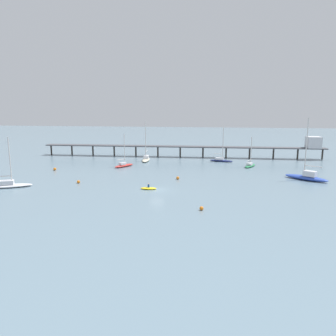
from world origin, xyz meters
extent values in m
plane|color=slate|center=(0.00, 0.00, 0.00)|extent=(400.00, 400.00, 0.00)
cube|color=#4C4C51|center=(0.00, 40.93, 3.32)|extent=(86.73, 5.70, 0.30)
cylinder|color=#38332D|center=(-42.32, 39.78, 1.58)|extent=(0.50, 0.50, 3.17)
cylinder|color=#38332D|center=(-35.27, 39.97, 1.58)|extent=(0.50, 0.50, 3.17)
cylinder|color=#38332D|center=(-28.21, 40.16, 1.58)|extent=(0.50, 0.50, 3.17)
cylinder|color=#38332D|center=(-21.16, 40.35, 1.58)|extent=(0.50, 0.50, 3.17)
cylinder|color=#38332D|center=(-14.11, 40.54, 1.58)|extent=(0.50, 0.50, 3.17)
cylinder|color=#38332D|center=(-7.05, 40.73, 1.58)|extent=(0.50, 0.50, 3.17)
cylinder|color=#38332D|center=(0.00, 40.93, 1.58)|extent=(0.50, 0.50, 3.17)
cylinder|color=#38332D|center=(7.05, 41.12, 1.58)|extent=(0.50, 0.50, 3.17)
cylinder|color=#38332D|center=(14.11, 41.31, 1.58)|extent=(0.50, 0.50, 3.17)
cylinder|color=#38332D|center=(21.16, 41.50, 1.58)|extent=(0.50, 0.50, 3.17)
cylinder|color=#38332D|center=(28.21, 41.69, 1.58)|extent=(0.50, 0.50, 3.17)
cylinder|color=#38332D|center=(35.27, 41.88, 1.58)|extent=(0.50, 0.50, 3.17)
cylinder|color=#38332D|center=(42.32, 42.07, 1.58)|extent=(0.50, 0.50, 3.17)
cube|color=silver|center=(39.48, 42.00, 5.14)|extent=(3.95, 3.95, 3.34)
ellipsoid|color=beige|center=(-9.06, 32.21, 0.34)|extent=(2.60, 7.72, 0.67)
cube|color=silver|center=(-9.11, 32.82, 1.08)|extent=(1.59, 2.64, 0.81)
cylinder|color=silver|center=(-9.03, 31.83, 6.08)|extent=(0.21, 0.21, 10.81)
cylinder|color=silver|center=(-9.18, 33.62, 2.62)|extent=(0.48, 3.59, 0.17)
ellipsoid|color=white|center=(-28.48, -2.18, 0.31)|extent=(8.20, 5.36, 0.63)
cube|color=silver|center=(-29.06, -2.46, 1.03)|extent=(3.12, 2.51, 0.79)
cylinder|color=silver|center=(-28.11, -2.01, 5.19)|extent=(0.22, 0.22, 9.12)
cylinder|color=silver|center=(-29.72, -2.77, 2.27)|extent=(3.30, 1.69, 0.17)
ellipsoid|color=#287F4C|center=(19.85, 27.02, 0.26)|extent=(4.04, 6.15, 0.51)
cube|color=silver|center=(19.65, 26.58, 0.80)|extent=(1.80, 2.07, 0.58)
cylinder|color=silver|center=(19.98, 27.29, 4.14)|extent=(0.19, 0.19, 7.25)
cylinder|color=silver|center=(19.38, 25.99, 1.82)|extent=(1.34, 2.66, 0.15)
ellipsoid|color=red|center=(-12.74, 22.10, 0.33)|extent=(4.55, 6.05, 0.67)
cube|color=silver|center=(-13.00, 21.68, 0.95)|extent=(1.85, 2.07, 0.58)
cylinder|color=silver|center=(-12.58, 22.37, 4.55)|extent=(0.19, 0.19, 7.77)
cylinder|color=silver|center=(-13.25, 21.29, 2.06)|extent=(1.47, 2.23, 0.16)
ellipsoid|color=#2D4CB7|center=(29.95, 12.78, 0.46)|extent=(8.66, 7.22, 0.93)
cube|color=silver|center=(30.53, 12.35, 1.49)|extent=(2.93, 2.74, 1.13)
cylinder|color=silver|center=(29.58, 13.05, 7.05)|extent=(0.23, 0.23, 12.25)
cylinder|color=silver|center=(31.01, 12.00, 3.13)|extent=(2.96, 2.26, 0.18)
ellipsoid|color=navy|center=(12.55, 34.12, 0.27)|extent=(6.92, 3.08, 0.54)
cube|color=silver|center=(12.03, 34.22, 0.80)|extent=(2.41, 1.66, 0.53)
cylinder|color=silver|center=(12.88, 34.05, 5.13)|extent=(0.20, 0.20, 9.19)
cylinder|color=silver|center=(11.61, 34.31, 2.19)|extent=(2.56, 0.67, 0.16)
ellipsoid|color=yellow|center=(-1.68, 0.28, 0.17)|extent=(3.06, 1.49, 0.35)
cylinder|color=navy|center=(-1.68, 0.28, 0.62)|extent=(0.38, 0.38, 0.55)
sphere|color=tan|center=(-1.68, 0.28, 1.02)|extent=(0.24, 0.24, 0.24)
sphere|color=orange|center=(-28.21, 14.94, 0.36)|extent=(0.71, 0.71, 0.71)
sphere|color=orange|center=(8.72, -10.87, 0.30)|extent=(0.61, 0.61, 0.61)
sphere|color=orange|center=(-16.80, 2.95, 0.31)|extent=(0.62, 0.62, 0.62)
sphere|color=orange|center=(2.84, 9.38, 0.33)|extent=(0.67, 0.67, 0.67)
camera|label=1|loc=(10.27, -56.64, 15.07)|focal=33.90mm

